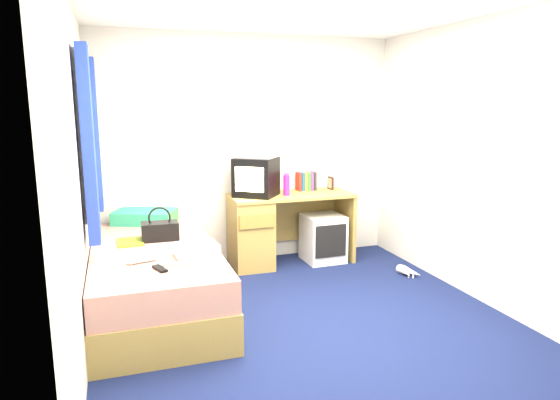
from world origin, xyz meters
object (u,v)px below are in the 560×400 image
object	(u,v)px
colour_swatch_fan	(172,264)
handbag	(160,230)
aerosol_can	(277,185)
water_bottle	(143,258)
bed	(156,279)
remote_control	(160,269)
desk	(266,227)
towel	(197,250)
pillow	(145,217)
storage_cube	(323,238)
magazine	(130,242)
crt_tv	(256,177)
pink_water_bottle	(286,186)
picture_frame	(331,183)
white_heels	(408,272)
vcr	(256,154)

from	to	relation	value
colour_swatch_fan	handbag	bearing A→B (deg)	91.39
aerosol_can	water_bottle	world-z (taller)	aerosol_can
bed	remote_control	size ratio (longest dim) A/B	12.50
water_bottle	remote_control	size ratio (longest dim) A/B	1.25
desk	towel	distance (m)	1.54
pillow	storage_cube	distance (m)	1.89
magazine	crt_tv	bearing A→B (deg)	27.19
pink_water_bottle	handbag	distance (m)	1.48
storage_cube	aerosol_can	distance (m)	0.77
desk	magazine	bearing A→B (deg)	-154.58
picture_frame	desk	bearing A→B (deg)	-172.58
storage_cube	pink_water_bottle	distance (m)	0.73
colour_swatch_fan	white_heels	bearing A→B (deg)	13.11
storage_cube	vcr	size ratio (longest dim) A/B	1.35
bed	vcr	world-z (taller)	vcr
aerosol_can	pillow	bearing A→B (deg)	-179.65
picture_frame	bed	bearing A→B (deg)	-155.63
bed	aerosol_can	world-z (taller)	aerosol_can
pink_water_bottle	colour_swatch_fan	world-z (taller)	pink_water_bottle
bed	storage_cube	size ratio (longest dim) A/B	3.93
water_bottle	aerosol_can	bearing A→B (deg)	41.21
water_bottle	storage_cube	bearing A→B (deg)	30.80
picture_frame	pink_water_bottle	distance (m)	0.62
white_heels	picture_frame	bearing A→B (deg)	115.44
crt_tv	magazine	distance (m)	1.50
pink_water_bottle	water_bottle	world-z (taller)	pink_water_bottle
magazine	remote_control	size ratio (longest dim) A/B	1.75
handbag	colour_swatch_fan	size ratio (longest dim) A/B	1.43
crt_tv	towel	size ratio (longest dim) A/B	1.76
towel	colour_swatch_fan	bearing A→B (deg)	-147.36
bed	storage_cube	world-z (taller)	bed
picture_frame	white_heels	bearing A→B (deg)	-66.32
bed	crt_tv	distance (m)	1.56
pink_water_bottle	remote_control	xyz separation A→B (m)	(-1.42, -1.38, -0.30)
storage_cube	magazine	world-z (taller)	magazine
desk	storage_cube	xyz separation A→B (m)	(0.62, -0.07, -0.15)
bed	remote_control	distance (m)	0.66
pillow	remote_control	size ratio (longest dim) A/B	3.55
crt_tv	picture_frame	xyz separation A→B (m)	(0.90, 0.13, -0.13)
crt_tv	picture_frame	distance (m)	0.92
pink_water_bottle	pillow	bearing A→B (deg)	175.64
picture_frame	remote_control	world-z (taller)	picture_frame
desk	aerosol_can	bearing A→B (deg)	18.09
handbag	towel	size ratio (longest dim) A/B	1.02
pink_water_bottle	aerosol_can	world-z (taller)	pink_water_bottle
vcr	desk	bearing A→B (deg)	34.72
desk	remote_control	world-z (taller)	desk
bed	picture_frame	distance (m)	2.30
crt_tv	vcr	size ratio (longest dim) A/B	1.43
water_bottle	handbag	bearing A→B (deg)	73.16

